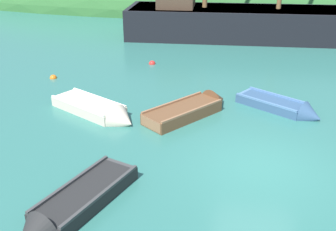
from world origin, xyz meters
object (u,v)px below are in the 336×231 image
sailing_ship (234,26)px  rowboat_outer_right (284,108)px  buoy_orange (53,78)px  rowboat_near_dock (99,112)px  rowboat_portside (193,110)px  buoy_red (152,64)px  rowboat_center (71,209)px

sailing_ship → rowboat_outer_right: (2.44, -11.22, -0.61)m
rowboat_outer_right → buoy_orange: size_ratio=10.04×
rowboat_outer_right → rowboat_near_dock: bearing=-133.7°
rowboat_portside → buoy_red: bearing=63.7°
sailing_ship → buoy_orange: (-7.52, -9.58, -0.71)m
buoy_orange → rowboat_outer_right: bearing=-9.4°
buoy_red → buoy_orange: (-3.84, -3.04, 0.00)m
rowboat_outer_right → buoy_orange: (-9.96, 1.64, -0.10)m
rowboat_near_dock → rowboat_center: (1.35, -5.28, -0.01)m
sailing_ship → buoy_red: bearing=-124.2°
rowboat_outer_right → sailing_ship: bearing=133.7°
rowboat_near_dock → rowboat_outer_right: size_ratio=1.16×
rowboat_center → buoy_orange: 9.91m
rowboat_portside → rowboat_center: rowboat_portside is taller
rowboat_portside → buoy_orange: (-6.75, 2.54, -0.14)m
sailing_ship → buoy_orange: 12.20m
sailing_ship → rowboat_portside: 12.16m
sailing_ship → rowboat_portside: size_ratio=4.59×
rowboat_center → buoy_red: (-0.99, 11.69, -0.11)m
rowboat_near_dock → rowboat_outer_right: (6.48, 1.73, -0.02)m
rowboat_portside → rowboat_outer_right: 3.33m
rowboat_outer_right → buoy_orange: bearing=-158.0°
buoy_orange → buoy_red: bearing=38.3°
rowboat_center → buoy_red: size_ratio=10.67×
buoy_red → rowboat_outer_right: bearing=-37.4°
rowboat_near_dock → buoy_orange: bearing=163.2°
rowboat_portside → rowboat_outer_right: bearing=-38.3°
buoy_red → buoy_orange: size_ratio=1.07×
buoy_red → buoy_orange: buoy_red is taller
rowboat_portside → buoy_red: (-2.91, 5.57, -0.14)m
rowboat_near_dock → rowboat_center: bearing=-48.4°
rowboat_outer_right → rowboat_center: bearing=-94.8°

